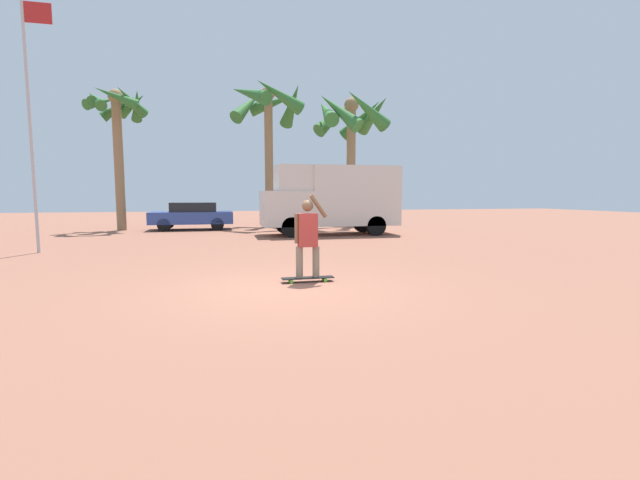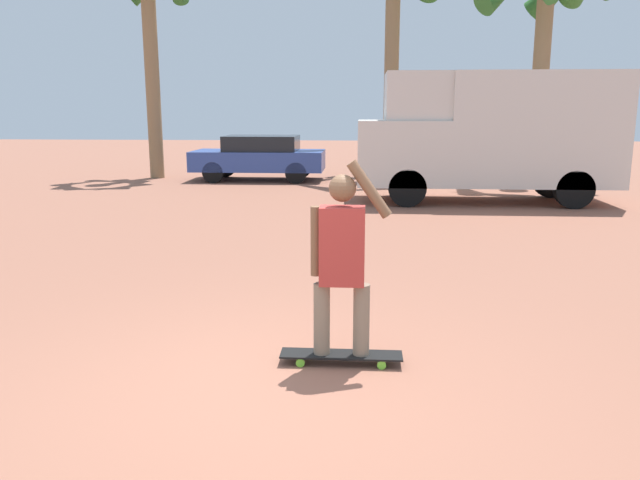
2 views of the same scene
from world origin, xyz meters
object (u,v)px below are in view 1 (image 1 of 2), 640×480
skateboard (308,278)px  person_skateboarder (308,234)px  palm_tree_far_left (117,116)px  camper_van (332,198)px  parked_car_blue (192,215)px  palm_tree_center_background (269,110)px  palm_tree_near_van (350,120)px  flagpole (31,111)px

skateboard → person_skateboarder: bearing=180.0°
person_skateboarder → palm_tree_far_left: palm_tree_far_left is taller
person_skateboarder → palm_tree_far_left: (-6.42, 14.56, 4.59)m
camper_van → parked_car_blue: (-6.14, 4.23, -0.90)m
palm_tree_center_background → parked_car_blue: bearing=-159.5°
camper_van → palm_tree_near_van: bearing=63.7°
person_skateboarder → palm_tree_near_van: palm_tree_near_van is taller
person_skateboarder → palm_tree_far_left: bearing=113.8°
palm_tree_near_van → palm_tree_center_background: 4.50m
skateboard → camper_van: bearing=72.4°
person_skateboarder → camper_van: bearing=72.4°
skateboard → parked_car_blue: bearing=102.1°
palm_tree_near_van → flagpole: size_ratio=0.96×
flagpole → person_skateboarder: bearing=-41.3°
skateboard → palm_tree_center_background: (1.04, 15.61, 6.29)m
parked_car_blue → palm_tree_near_van: (8.30, 0.15, 5.01)m
parked_car_blue → palm_tree_near_van: 9.70m
person_skateboarder → camper_van: size_ratio=0.28×
skateboard → camper_van: size_ratio=0.18×
parked_car_blue → palm_tree_center_background: 7.11m
camper_van → flagpole: flagpole is taller
flagpole → palm_tree_center_background: bearing=49.7°
parked_car_blue → person_skateboarder: bearing=-77.9°
parked_car_blue → flagpole: flagpole is taller
camper_van → parked_car_blue: bearing=145.4°
flagpole → palm_tree_far_left: bearing=86.2°
camper_van → parked_car_blue: size_ratio=1.47×
person_skateboarder → parked_car_blue: person_skateboarder is taller
skateboard → camper_van: 10.46m
person_skateboarder → palm_tree_near_van: (5.28, 14.24, 4.78)m
skateboard → parked_car_blue: (-3.02, 14.09, 0.65)m
skateboard → camper_van: camper_van is taller
parked_car_blue → flagpole: size_ratio=0.53×
person_skateboarder → camper_van: camper_van is taller
camper_van → palm_tree_center_background: 7.73m
skateboard → palm_tree_far_left: bearing=113.8°
camper_van → person_skateboarder: bearing=-107.6°
palm_tree_near_van → palm_tree_far_left: palm_tree_near_van is taller
palm_tree_near_van → palm_tree_center_background: size_ratio=0.91×
skateboard → flagpole: bearing=138.7°
skateboard → person_skateboarder: (-0.00, 0.00, 0.89)m
palm_tree_near_van → flagpole: (-12.26, -8.11, -1.57)m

